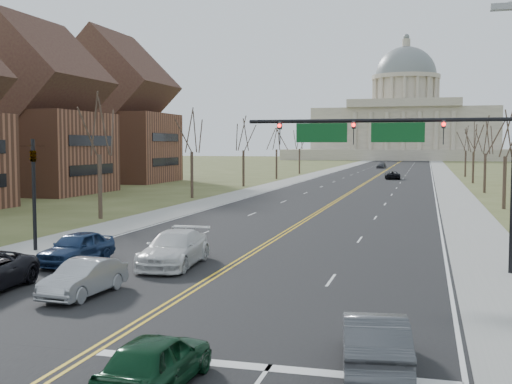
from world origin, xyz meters
The scene contains 30 objects.
ground centered at (0.00, 0.00, 0.00)m, with size 600.00×600.00×0.00m, color #4D5229.
road centered at (0.00, 110.00, 0.01)m, with size 20.00×380.00×0.01m, color black.
cross_road centered at (0.00, 6.00, 0.01)m, with size 120.00×14.00×0.01m, color black.
sidewalk_left centered at (-12.00, 110.00, 0.01)m, with size 4.00×380.00×0.03m, color gray.
sidewalk_right centered at (12.00, 110.00, 0.01)m, with size 4.00×380.00×0.03m, color gray.
center_line centered at (0.00, 110.00, 0.01)m, with size 0.42×380.00×0.01m, color gold.
edge_line_left centered at (-9.80, 110.00, 0.01)m, with size 0.15×380.00×0.01m, color silver.
edge_line_right centered at (9.80, 110.00, 0.01)m, with size 0.15×380.00×0.01m, color silver.
stop_bar centered at (5.00, -1.00, 0.01)m, with size 9.50×0.50×0.01m, color silver.
capitol centered at (0.00, 249.91, 14.20)m, with size 90.00×60.00×50.00m.
signal_mast centered at (7.45, 13.50, 5.76)m, with size 12.12×0.44×7.20m.
signal_left centered at (-11.50, 13.50, 3.71)m, with size 0.32×0.36×6.00m.
tree_l_0 centered at (-15.50, 28.00, 6.94)m, with size 3.96×3.96×9.00m.
tree_r_1 centered at (15.50, 44.00, 6.55)m, with size 3.74×3.74×8.50m.
tree_l_1 centered at (-15.50, 48.00, 6.94)m, with size 3.96×3.96×9.00m.
tree_r_2 centered at (15.50, 64.00, 6.55)m, with size 3.74×3.74×8.50m.
tree_l_2 centered at (-15.50, 68.00, 6.94)m, with size 3.96×3.96×9.00m.
tree_r_3 centered at (15.50, 84.00, 6.55)m, with size 3.74×3.74×8.50m.
tree_l_3 centered at (-15.50, 88.00, 6.94)m, with size 3.96×3.96×9.00m.
tree_r_4 centered at (15.50, 104.00, 6.55)m, with size 3.74×3.74×8.50m.
tree_l_4 centered at (-15.50, 108.00, 6.94)m, with size 3.96×3.96×9.00m.
bldg_left_mid centered at (-36.00, 50.00, 8.54)m, with size 15.10×14.28×20.75m.
bldg_left_far centered at (-38.00, 74.00, 9.54)m, with size 17.10×14.28×23.25m.
car_nb_inner_lead centered at (2.81, -3.05, 0.68)m, with size 1.58×3.94×1.34m, color #0C361D.
car_nb_outer_lead centered at (7.61, -0.43, 0.75)m, with size 1.57×4.49×1.48m, color #43464A.
car_sb_inner_lead centered at (-3.59, 4.85, 0.69)m, with size 1.44×4.13×1.36m, color #9FA2A7.
car_sb_inner_second centered at (-2.55, 11.27, 0.83)m, with size 2.28×5.62×1.63m, color silver.
car_sb_outer_second centered at (-7.23, 10.51, 0.79)m, with size 1.84×4.56×1.55m, color navy.
car_far_nb centered at (3.32, 92.05, 0.70)m, with size 2.29×4.97×1.38m, color black.
car_far_sb centered at (-1.88, 142.63, 0.78)m, with size 1.82×4.53×1.54m, color #4C4E54.
Camera 1 is at (8.80, -16.48, 5.68)m, focal length 45.00 mm.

